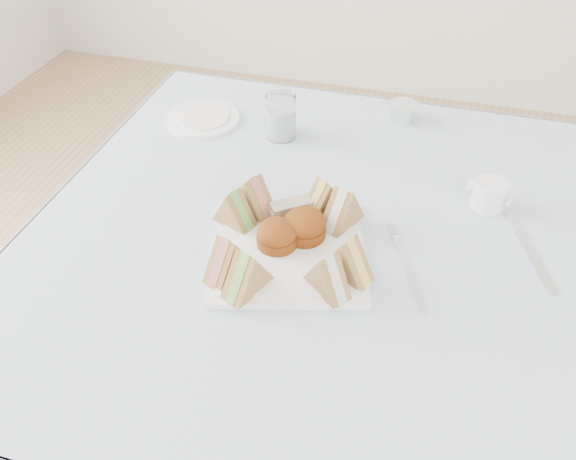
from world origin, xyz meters
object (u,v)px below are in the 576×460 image
(creamer_jug, at_px, (490,194))
(serving_plate, at_px, (288,250))
(water_glass, at_px, (281,116))
(table, at_px, (315,358))

(creamer_jug, bearing_deg, serving_plate, -131.28)
(water_glass, bearing_deg, table, -60.96)
(serving_plate, bearing_deg, table, 44.02)
(serving_plate, xyz_separation_m, water_glass, (-0.11, 0.35, 0.04))
(serving_plate, height_order, creamer_jug, creamer_jug)
(creamer_jug, bearing_deg, table, -137.44)
(table, relative_size, creamer_jug, 15.02)
(table, bearing_deg, creamer_jug, 28.27)
(water_glass, height_order, creamer_jug, water_glass)
(serving_plate, relative_size, water_glass, 2.64)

